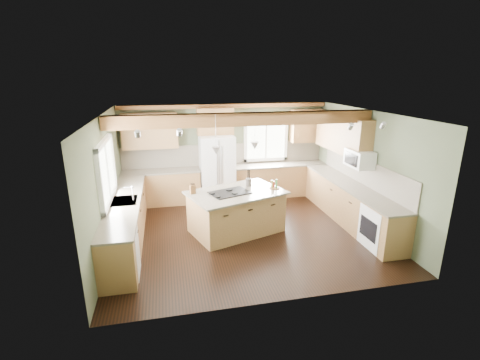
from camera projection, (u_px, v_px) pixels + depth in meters
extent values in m
plane|color=black|center=(246.00, 232.00, 7.69)|extent=(5.60, 5.60, 0.00)
plane|color=silver|center=(246.00, 113.00, 6.93)|extent=(5.60, 5.60, 0.00)
plane|color=#4B533B|center=(225.00, 151.00, 9.65)|extent=(5.60, 0.00, 5.60)
plane|color=#4B533B|center=(106.00, 184.00, 6.74)|extent=(0.00, 5.00, 5.00)
plane|color=#4B533B|center=(366.00, 168.00, 7.88)|extent=(0.00, 5.00, 5.00)
cube|color=brown|center=(245.00, 119.00, 7.06)|extent=(5.55, 0.26, 0.26)
cube|color=brown|center=(226.00, 106.00, 9.19)|extent=(5.55, 0.20, 0.10)
cube|color=brown|center=(226.00, 154.00, 9.66)|extent=(5.58, 0.03, 0.58)
cube|color=brown|center=(364.00, 172.00, 7.95)|extent=(0.03, 3.70, 0.58)
cube|color=brown|center=(162.00, 188.00, 9.26)|extent=(2.02, 0.60, 0.88)
cube|color=#443D31|center=(161.00, 171.00, 9.12)|extent=(2.06, 0.64, 0.04)
cube|color=brown|center=(279.00, 180.00, 9.92)|extent=(2.62, 0.60, 0.88)
cube|color=#443D31|center=(280.00, 165.00, 9.79)|extent=(2.66, 0.64, 0.04)
cube|color=brown|center=(126.00, 223.00, 7.10)|extent=(0.60, 3.70, 0.88)
cube|color=#443D31|center=(124.00, 201.00, 6.97)|extent=(0.64, 3.74, 0.04)
cube|color=brown|center=(349.00, 204.00, 8.12)|extent=(0.60, 3.70, 0.88)
cube|color=#443D31|center=(351.00, 185.00, 7.98)|extent=(0.64, 3.74, 0.04)
cube|color=brown|center=(150.00, 131.00, 8.89)|extent=(1.40, 0.35, 0.90)
cube|color=brown|center=(215.00, 121.00, 9.17)|extent=(0.96, 0.35, 0.70)
cube|color=brown|center=(342.00, 134.00, 8.49)|extent=(0.35, 2.20, 0.90)
cube|color=brown|center=(307.00, 126.00, 9.76)|extent=(0.90, 0.35, 0.90)
cube|color=white|center=(106.00, 171.00, 6.72)|extent=(0.04, 1.60, 1.05)
cube|color=white|center=(266.00, 140.00, 9.79)|extent=(1.10, 0.04, 1.00)
cube|color=#262628|center=(124.00, 201.00, 6.97)|extent=(0.50, 0.65, 0.03)
cylinder|color=#B2B2B7|center=(133.00, 194.00, 6.96)|extent=(0.02, 0.02, 0.28)
cube|color=white|center=(120.00, 254.00, 5.90)|extent=(0.60, 0.60, 0.84)
cube|color=white|center=(382.00, 227.00, 6.90)|extent=(0.60, 0.72, 0.84)
cube|color=white|center=(359.00, 159.00, 7.71)|extent=(0.40, 0.70, 0.38)
cone|color=#B2B2B7|center=(216.00, 151.00, 6.97)|extent=(0.18, 0.18, 0.16)
cone|color=#B2B2B7|center=(255.00, 146.00, 7.43)|extent=(0.18, 0.18, 0.16)
cube|color=silver|center=(217.00, 169.00, 9.35)|extent=(0.90, 0.74, 1.80)
cube|color=brown|center=(236.00, 212.00, 7.62)|extent=(2.13, 1.68, 0.88)
cube|color=#443D31|center=(236.00, 193.00, 7.48)|extent=(2.29, 1.84, 0.04)
cube|color=black|center=(230.00, 193.00, 7.40)|extent=(0.94, 0.77, 0.02)
cube|color=brown|center=(193.00, 189.00, 7.34)|extent=(0.13, 0.11, 0.19)
cylinder|color=#3C3430|center=(249.00, 182.00, 7.84)|extent=(0.13, 0.13, 0.17)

